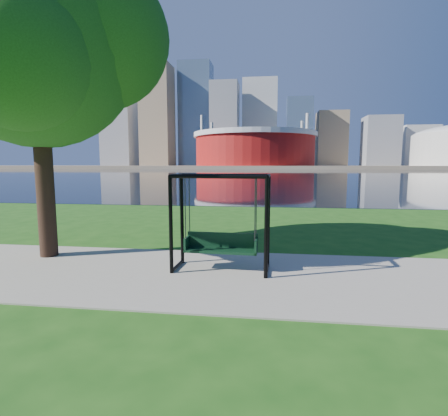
# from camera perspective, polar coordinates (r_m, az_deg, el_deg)

# --- Properties ---
(ground) EXTENTS (900.00, 900.00, 0.00)m
(ground) POSITION_cam_1_polar(r_m,az_deg,el_deg) (8.08, -1.78, -9.89)
(ground) COLOR #1E5114
(ground) RESTS_ON ground
(path) EXTENTS (120.00, 4.00, 0.03)m
(path) POSITION_cam_1_polar(r_m,az_deg,el_deg) (7.61, -2.41, -10.87)
(path) COLOR #9E937F
(path) RESTS_ON ground
(river) EXTENTS (900.00, 180.00, 0.02)m
(river) POSITION_cam_1_polar(r_m,az_deg,el_deg) (109.66, 7.01, 5.73)
(river) COLOR black
(river) RESTS_ON ground
(far_bank) EXTENTS (900.00, 228.00, 2.00)m
(far_bank) POSITION_cam_1_polar(r_m,az_deg,el_deg) (313.64, 7.46, 6.70)
(far_bank) COLOR #937F60
(far_bank) RESTS_ON ground
(stadium) EXTENTS (83.00, 83.00, 32.00)m
(stadium) POSITION_cam_1_polar(r_m,az_deg,el_deg) (243.18, 5.05, 9.77)
(stadium) COLOR maroon
(stadium) RESTS_ON far_bank
(skyline) EXTENTS (392.00, 66.00, 96.50)m
(skyline) POSITION_cam_1_polar(r_m,az_deg,el_deg) (328.79, 6.80, 12.81)
(skyline) COLOR gray
(skyline) RESTS_ON far_bank
(swing) EXTENTS (2.14, 0.99, 2.16)m
(swing) POSITION_cam_1_polar(r_m,az_deg,el_deg) (7.71, -0.47, -2.74)
(swing) COLOR black
(swing) RESTS_ON ground
(park_tree) EXTENTS (6.13, 5.53, 7.61)m
(park_tree) POSITION_cam_1_polar(r_m,az_deg,el_deg) (10.39, -28.39, 22.60)
(park_tree) COLOR black
(park_tree) RESTS_ON ground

